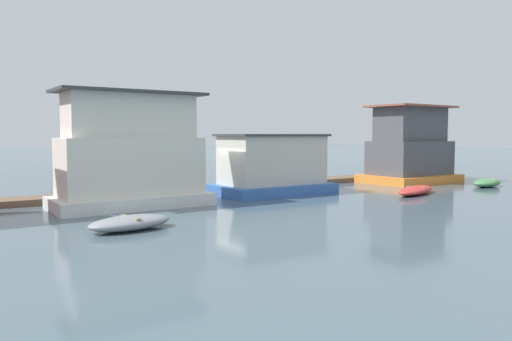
{
  "coord_description": "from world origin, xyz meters",
  "views": [
    {
      "loc": [
        -14.1,
        -21.62,
        3.21
      ],
      "look_at": [
        0.0,
        -1.0,
        1.4
      ],
      "focal_mm": 35.0,
      "sensor_mm": 36.0,
      "label": 1
    }
  ],
  "objects_px": {
    "dinghy_green": "(487,183)",
    "houseboat_white": "(131,156)",
    "houseboat_orange": "(410,149)",
    "houseboat_blue": "(272,166)",
    "dinghy_grey": "(130,223)",
    "dinghy_red": "(416,190)"
  },
  "relations": [
    {
      "from": "dinghy_green",
      "to": "houseboat_white",
      "type": "bearing_deg",
      "value": 168.78
    },
    {
      "from": "houseboat_white",
      "to": "houseboat_orange",
      "type": "bearing_deg",
      "value": 1.22
    },
    {
      "from": "houseboat_blue",
      "to": "houseboat_orange",
      "type": "relative_size",
      "value": 1.01
    },
    {
      "from": "dinghy_grey",
      "to": "dinghy_red",
      "type": "relative_size",
      "value": 0.74
    },
    {
      "from": "houseboat_white",
      "to": "dinghy_green",
      "type": "xyz_separation_m",
      "value": [
        21.0,
        -4.16,
        -2.01
      ]
    },
    {
      "from": "houseboat_blue",
      "to": "dinghy_green",
      "type": "height_order",
      "value": "houseboat_blue"
    },
    {
      "from": "houseboat_orange",
      "to": "dinghy_grey",
      "type": "distance_m",
      "value": 22.24
    },
    {
      "from": "houseboat_white",
      "to": "houseboat_orange",
      "type": "distance_m",
      "value": 19.44
    },
    {
      "from": "houseboat_orange",
      "to": "dinghy_grey",
      "type": "xyz_separation_m",
      "value": [
        -21.43,
        -5.6,
        -1.98
      ]
    },
    {
      "from": "houseboat_orange",
      "to": "dinghy_red",
      "type": "distance_m",
      "value": 7.19
    },
    {
      "from": "houseboat_white",
      "to": "dinghy_grey",
      "type": "bearing_deg",
      "value": -111.06
    },
    {
      "from": "houseboat_white",
      "to": "houseboat_orange",
      "type": "xyz_separation_m",
      "value": [
        19.43,
        0.41,
        -0.03
      ]
    },
    {
      "from": "houseboat_blue",
      "to": "houseboat_white",
      "type": "bearing_deg",
      "value": -177.22
    },
    {
      "from": "houseboat_blue",
      "to": "dinghy_red",
      "type": "bearing_deg",
      "value": -36.02
    },
    {
      "from": "houseboat_white",
      "to": "dinghy_red",
      "type": "distance_m",
      "value": 14.97
    },
    {
      "from": "houseboat_blue",
      "to": "houseboat_orange",
      "type": "bearing_deg",
      "value": 0.13
    },
    {
      "from": "dinghy_red",
      "to": "houseboat_blue",
      "type": "bearing_deg",
      "value": 143.98
    },
    {
      "from": "houseboat_blue",
      "to": "dinghy_grey",
      "type": "relative_size",
      "value": 2.01
    },
    {
      "from": "houseboat_white",
      "to": "houseboat_blue",
      "type": "distance_m",
      "value": 8.05
    },
    {
      "from": "houseboat_blue",
      "to": "dinghy_red",
      "type": "relative_size",
      "value": 1.49
    },
    {
      "from": "dinghy_red",
      "to": "houseboat_white",
      "type": "bearing_deg",
      "value": 163.79
    },
    {
      "from": "houseboat_white",
      "to": "dinghy_grey",
      "type": "relative_size",
      "value": 2.21
    }
  ]
}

